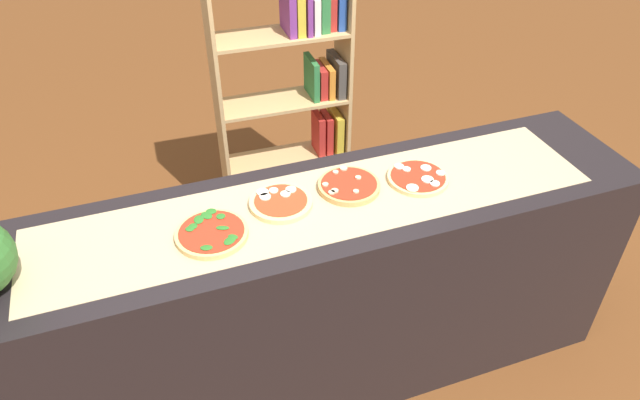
{
  "coord_description": "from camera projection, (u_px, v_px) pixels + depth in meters",
  "views": [
    {
      "loc": [
        -0.55,
        -1.55,
        2.25
      ],
      "look_at": [
        0.0,
        0.0,
        0.98
      ],
      "focal_mm": 32.45,
      "sensor_mm": 36.0,
      "label": 1
    }
  ],
  "objects": [
    {
      "name": "counter",
      "position": [
        320.0,
        296.0,
        2.39
      ],
      "size": [
        2.53,
        0.58,
        0.96
      ],
      "primitive_type": "cube",
      "color": "black",
      "rests_on": "ground_plane"
    },
    {
      "name": "parchment_paper",
      "position": [
        320.0,
        204.0,
        2.09
      ],
      "size": [
        2.06,
        0.43,
        0.0
      ],
      "primitive_type": "cube",
      "color": "tan",
      "rests_on": "counter"
    },
    {
      "name": "pizza_mushroom_2",
      "position": [
        349.0,
        186.0,
        2.16
      ],
      "size": [
        0.23,
        0.23,
        0.03
      ],
      "color": "tan",
      "rests_on": "parchment_paper"
    },
    {
      "name": "pizza_mozzarella_1",
      "position": [
        281.0,
        202.0,
        2.08
      ],
      "size": [
        0.23,
        0.23,
        0.03
      ],
      "color": "#E5C17F",
      "rests_on": "parchment_paper"
    },
    {
      "name": "bookshelf",
      "position": [
        298.0,
        93.0,
        3.15
      ],
      "size": [
        0.73,
        0.28,
        1.51
      ],
      "color": "tan",
      "rests_on": "ground_plane"
    },
    {
      "name": "pizza_spinach_0",
      "position": [
        212.0,
        233.0,
        1.95
      ],
      "size": [
        0.25,
        0.25,
        0.03
      ],
      "color": "#DBB26B",
      "rests_on": "parchment_paper"
    },
    {
      "name": "pizza_mozzarella_3",
      "position": [
        418.0,
        178.0,
        2.21
      ],
      "size": [
        0.23,
        0.23,
        0.02
      ],
      "color": "#E5C17F",
      "rests_on": "parchment_paper"
    },
    {
      "name": "ground_plane",
      "position": [
        320.0,
        367.0,
        2.68
      ],
      "size": [
        12.0,
        12.0,
        0.0
      ],
      "primitive_type": "plane",
      "color": "brown"
    }
  ]
}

